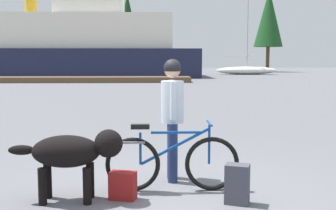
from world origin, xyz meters
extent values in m
plane|color=slate|center=(0.00, 0.00, 0.00)|extent=(160.00, 160.00, 0.00)
torus|color=black|center=(0.60, 0.09, 0.36)|extent=(0.72, 0.06, 0.72)
torus|color=black|center=(-0.43, 0.09, 0.36)|extent=(0.72, 0.06, 0.72)
cube|color=navy|center=(0.14, 0.09, 0.78)|extent=(0.66, 0.03, 0.03)
cube|color=navy|center=(0.12, 0.09, 0.59)|extent=(0.89, 0.03, 0.49)
cylinder|color=navy|center=(-0.33, 0.09, 0.57)|extent=(0.03, 0.03, 0.42)
cylinder|color=navy|center=(0.56, 0.09, 0.62)|extent=(0.03, 0.03, 0.52)
cube|color=black|center=(-0.33, 0.09, 0.86)|extent=(0.24, 0.10, 0.06)
cylinder|color=navy|center=(0.56, 0.09, 0.90)|extent=(0.03, 0.44, 0.03)
cube|color=slate|center=(-0.45, 0.09, 0.66)|extent=(0.36, 0.14, 0.02)
cylinder|color=navy|center=(0.11, 0.70, 0.42)|extent=(0.14, 0.14, 0.83)
cylinder|color=navy|center=(0.11, 0.48, 0.42)|extent=(0.14, 0.14, 0.83)
cylinder|color=silver|center=(0.11, 0.59, 1.13)|extent=(0.32, 0.32, 0.59)
cylinder|color=silver|center=(0.11, 0.81, 1.16)|extent=(0.09, 0.09, 0.52)
cylinder|color=silver|center=(0.11, 0.37, 1.16)|extent=(0.09, 0.09, 0.52)
sphere|color=tan|center=(0.11, 0.59, 1.58)|extent=(0.23, 0.23, 0.23)
sphere|color=black|center=(0.11, 0.59, 1.61)|extent=(0.24, 0.24, 0.24)
ellipsoid|color=black|center=(-1.22, -0.26, 0.62)|extent=(0.82, 0.46, 0.39)
sphere|color=black|center=(-0.71, -0.26, 0.71)|extent=(0.34, 0.34, 0.34)
ellipsoid|color=black|center=(-1.75, -0.26, 0.64)|extent=(0.32, 0.12, 0.12)
cylinder|color=black|center=(-0.96, -0.13, 0.22)|extent=(0.10, 0.10, 0.45)
cylinder|color=black|center=(-0.96, -0.39, 0.22)|extent=(0.10, 0.10, 0.45)
cylinder|color=black|center=(-1.48, -0.13, 0.22)|extent=(0.10, 0.10, 0.45)
cylinder|color=black|center=(-1.48, -0.39, 0.22)|extent=(0.10, 0.10, 0.45)
cube|color=#3F3F4C|center=(0.84, -0.42, 0.24)|extent=(0.33, 0.28, 0.48)
cube|color=maroon|center=(-0.54, -0.22, 0.17)|extent=(0.35, 0.25, 0.35)
cube|color=brown|center=(-5.75, 26.39, 0.20)|extent=(16.75, 2.47, 0.40)
cube|color=#191E38|center=(-8.76, 36.08, 1.33)|extent=(25.87, 8.51, 2.66)
cube|color=silver|center=(-8.76, 36.08, 4.26)|extent=(20.70, 7.15, 3.20)
cube|color=silver|center=(-6.17, 36.08, 6.76)|extent=(6.21, 5.11, 1.80)
cylinder|color=#BF8C19|center=(-11.86, 36.08, 7.06)|extent=(1.10, 1.10, 2.40)
ellipsoid|color=silver|center=(10.36, 41.52, 0.45)|extent=(6.82, 1.91, 0.90)
cylinder|color=#B2B2B7|center=(10.36, 41.52, 5.15)|extent=(0.14, 0.14, 8.51)
cylinder|color=#B2B2B7|center=(9.33, 41.52, 2.10)|extent=(3.07, 0.10, 0.10)
cylinder|color=#4C331E|center=(-12.44, 52.53, 1.24)|extent=(0.37, 0.37, 2.48)
cone|color=#143819|center=(-12.44, 52.53, 5.78)|extent=(3.72, 3.72, 6.58)
cylinder|color=#4C331E|center=(-3.51, 50.89, 1.74)|extent=(0.38, 0.38, 3.49)
cone|color=#143819|center=(-3.51, 50.89, 6.89)|extent=(3.14, 3.14, 6.81)
cylinder|color=#4C331E|center=(15.36, 51.18, 1.69)|extent=(0.48, 0.48, 3.38)
cone|color=#19471E|center=(15.36, 51.18, 7.24)|extent=(3.86, 3.86, 7.71)
camera|label=1|loc=(-0.17, -5.26, 1.73)|focal=44.77mm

